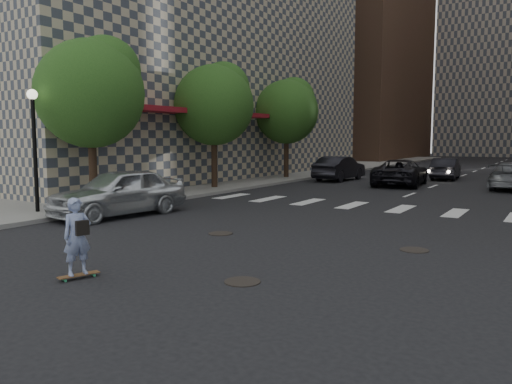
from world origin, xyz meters
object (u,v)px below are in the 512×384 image
lamppost (34,133)px  traffic_car_c (401,172)px  tree_a (94,89)px  traffic_car_e (446,169)px  tree_b (216,102)px  silver_sedan (119,192)px  skateboarder (77,237)px  traffic_car_a (339,168)px  tree_c (288,109)px

lamppost → traffic_car_c: (7.75, 18.08, -2.18)m
tree_a → traffic_car_e: (9.05, 21.28, -3.94)m
tree_b → silver_sedan: bearing=-75.0°
skateboarder → silver_sedan: silver_sedan is taller
silver_sedan → traffic_car_a: 18.02m
tree_b → silver_sedan: 10.19m
traffic_car_c → traffic_car_a: bearing=-23.8°
tree_c → skateboarder: tree_c is taller
traffic_car_a → traffic_car_c: size_ratio=0.87×
tree_b → tree_a: bearing=-90.0°
lamppost → silver_sedan: bearing=31.0°
tree_b → skateboarder: size_ratio=4.12×
tree_b → traffic_car_e: bearing=55.7°
tree_b → skateboarder: 17.45m
tree_b → traffic_car_e: size_ratio=1.54×
lamppost → tree_b: (0.05, 10.64, 1.71)m
traffic_car_c → tree_c: bearing=-9.9°
silver_sedan → skateboarder: bearing=-40.4°
lamppost → tree_c: (0.05, 18.64, 1.71)m
lamppost → tree_c: bearing=89.9°
tree_b → silver_sedan: size_ratio=1.33×
tree_b → tree_c: same height
tree_a → tree_b: same height
lamppost → traffic_car_c: lamppost is taller
silver_sedan → traffic_car_c: silver_sedan is taller
tree_a → tree_c: same height
traffic_car_a → tree_b: bearing=71.9°
tree_c → traffic_car_e: tree_c is taller
silver_sedan → traffic_car_a: size_ratio=1.05×
lamppost → traffic_car_a: size_ratio=0.90×
tree_c → tree_b: bearing=-90.0°
skateboarder → traffic_car_c: bearing=107.8°
lamppost → traffic_car_c: 19.79m
tree_c → traffic_car_a: size_ratio=1.39×
lamppost → tree_a: tree_a is taller
tree_a → traffic_car_e: bearing=67.0°
tree_c → silver_sedan: tree_c is taller
tree_b → skateboarder: tree_b is taller
skateboarder → traffic_car_a: bearing=118.1°
lamppost → silver_sedan: size_ratio=0.86×
skateboarder → traffic_car_a: skateboarder is taller
silver_sedan → traffic_car_e: bearing=81.5°
tree_b → skateboarder: bearing=-62.8°
traffic_car_c → traffic_car_e: bearing=-108.8°
traffic_car_a → tree_a: bearing=81.3°
skateboarder → lamppost: bearing=167.7°
tree_a → skateboarder: bearing=-42.5°
tree_c → traffic_car_a: 5.18m
tree_a → tree_b: (0.00, 8.00, 0.00)m
tree_c → traffic_car_a: (3.34, 0.86, -3.87)m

